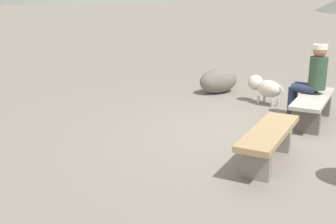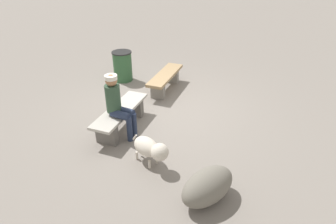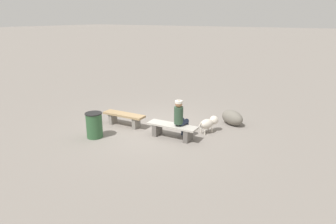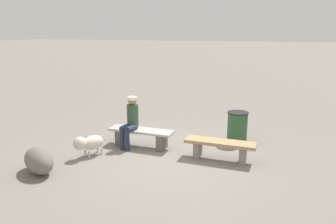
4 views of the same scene
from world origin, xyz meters
TOP-DOWN VIEW (x-y plane):
  - ground at (0.00, 0.00)m, footprint 210.00×210.00m
  - bench_left at (-1.02, -0.32)m, footprint 1.60×0.49m
  - bench_right at (1.01, -0.40)m, footprint 1.67×0.54m
  - seated_person at (1.24, -0.30)m, footprint 0.33×0.58m
  - dog at (1.80, 0.67)m, footprint 0.52×0.81m
  - boulder at (2.20, 1.81)m, footprint 1.05×0.86m

SIDE VIEW (x-z plane):
  - ground at x=0.00m, z-range -0.06..0.00m
  - boulder at x=2.20m, z-range 0.00..0.53m
  - bench_right at x=1.01m, z-range 0.07..0.52m
  - bench_left at x=-1.02m, z-range 0.09..0.54m
  - dog at x=1.80m, z-range 0.07..0.60m
  - seated_person at x=1.24m, z-range 0.09..1.37m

